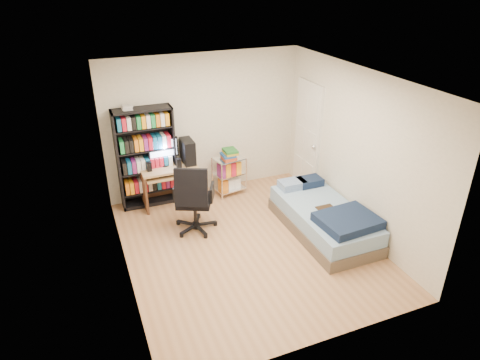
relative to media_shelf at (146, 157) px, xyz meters
name	(u,v)px	position (x,y,z in m)	size (l,w,h in m)	color
room	(248,170)	(1.08, -1.84, 0.37)	(3.58, 4.08, 2.58)	tan
media_shelf	(146,157)	(0.00, 0.00, 0.00)	(0.97, 0.32, 1.79)	black
computer_desk	(174,168)	(0.43, -0.11, -0.24)	(0.94, 0.55, 1.19)	tan
office_chair	(194,210)	(0.48, -1.14, -0.52)	(0.90, 0.90, 1.14)	black
wire_cart	(229,165)	(1.42, -0.17, -0.32)	(0.59, 0.47, 0.86)	white
bed	(324,218)	(2.33, -1.94, -0.64)	(0.97, 1.94, 0.55)	brown
door	(307,138)	(2.81, -0.49, 0.11)	(0.12, 0.80, 2.00)	silver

